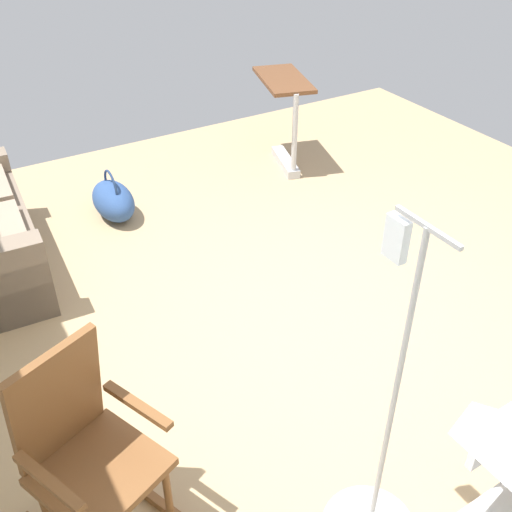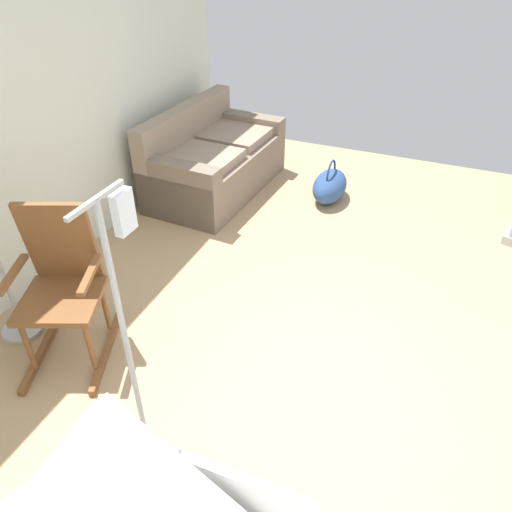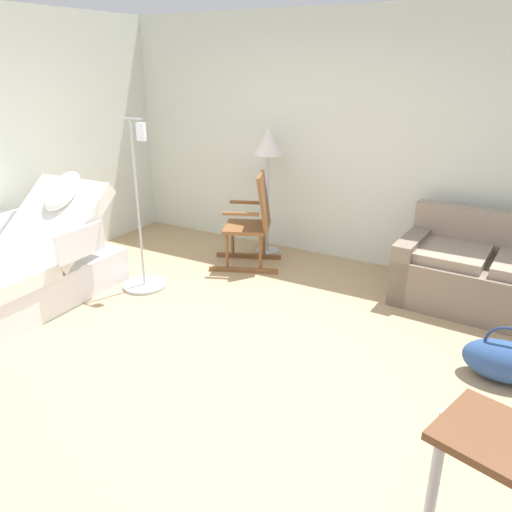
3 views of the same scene
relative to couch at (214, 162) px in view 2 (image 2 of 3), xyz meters
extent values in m
plane|color=tan|center=(-1.76, -1.89, -0.31)|extent=(6.75, 6.75, 0.00)
cube|color=silver|center=(-1.76, 0.60, 1.04)|extent=(5.60, 0.10, 2.70)
cube|color=silver|center=(-3.28, -1.81, 0.32)|extent=(0.05, 0.56, 0.28)
cube|color=#7D6C5C|center=(0.00, -0.03, -0.08)|extent=(1.64, 0.93, 0.45)
cube|color=gray|center=(-0.37, -0.05, 0.18)|extent=(0.71, 0.68, 0.10)
cube|color=gray|center=(0.36, -0.09, 0.18)|extent=(0.71, 0.68, 0.10)
cube|color=gray|center=(0.02, 0.31, 0.34)|extent=(1.61, 0.24, 0.40)
cube|color=#7D6C5C|center=(-0.71, 0.01, -0.01)|extent=(0.22, 0.86, 0.60)
cube|color=#7D6C5C|center=(0.71, -0.07, -0.01)|extent=(0.22, 0.86, 0.60)
cube|color=brown|center=(-2.57, -0.01, -0.28)|extent=(0.72, 0.33, 0.05)
cube|color=brown|center=(-2.40, -0.40, -0.28)|extent=(0.72, 0.33, 0.05)
cylinder|color=brown|center=(-2.58, -0.45, -0.06)|extent=(0.04, 0.04, 0.40)
cylinder|color=brown|center=(-2.73, -0.10, -0.06)|extent=(0.04, 0.04, 0.40)
cylinder|color=brown|center=(-2.24, -0.31, -0.06)|extent=(0.04, 0.04, 0.40)
cylinder|color=brown|center=(-2.39, 0.04, -0.06)|extent=(0.04, 0.04, 0.40)
cube|color=brown|center=(-2.49, -0.20, 0.14)|extent=(0.61, 0.62, 0.04)
cube|color=brown|center=(-2.30, -0.13, 0.44)|extent=(0.28, 0.44, 0.60)
cube|color=brown|center=(-2.42, -0.42, 0.36)|extent=(0.37, 0.19, 0.03)
cube|color=brown|center=(-2.59, 0.00, 0.36)|extent=(0.37, 0.19, 0.03)
cylinder|color=#B2B5BA|center=(-2.47, 0.27, -0.29)|extent=(0.28, 0.28, 0.03)
cylinder|color=black|center=(0.07, -2.89, -0.28)|extent=(0.07, 0.07, 0.06)
ellipsoid|color=#2D4C84|center=(0.25, -1.18, -0.16)|extent=(0.56, 0.32, 0.30)
torus|color=navy|center=(0.25, -1.18, -0.03)|extent=(0.30, 0.02, 0.30)
cylinder|color=#B2B5BA|center=(-3.09, -1.23, -0.29)|extent=(0.44, 0.44, 0.03)
cylinder|color=#B2B5BA|center=(-3.09, -1.23, 0.55)|extent=(0.02, 0.02, 1.65)
cube|color=#B2B5BA|center=(-3.09, -1.23, 1.37)|extent=(0.28, 0.02, 0.02)
cube|color=white|center=(-2.97, -1.23, 1.26)|extent=(0.09, 0.04, 0.16)
camera|label=1|loc=(-4.16, 0.01, 2.35)|focal=41.82mm
camera|label=2|loc=(-4.16, -2.23, 2.12)|focal=34.36mm
camera|label=3|loc=(0.23, -4.77, 1.87)|focal=35.38mm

